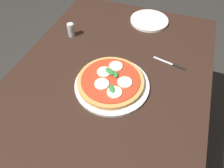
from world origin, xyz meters
name	(u,v)px	position (x,y,z in m)	size (l,w,h in m)	color
ground_plane	(109,148)	(0.00, 0.00, 0.00)	(6.00, 6.00, 0.00)	#2D2B28
dining_table	(108,94)	(0.00, 0.00, 0.62)	(1.22, 0.84, 0.73)	black
serving_tray	(112,85)	(-0.03, -0.03, 0.73)	(0.31, 0.31, 0.01)	silver
pizza	(111,81)	(-0.03, -0.02, 0.75)	(0.27, 0.27, 0.03)	tan
plate_white	(149,21)	(0.48, -0.07, 0.73)	(0.21, 0.21, 0.01)	white
knife	(173,65)	(0.18, -0.25, 0.73)	(0.04, 0.15, 0.01)	black
pepper_shaker	(71,30)	(0.22, 0.28, 0.76)	(0.04, 0.04, 0.07)	#B2B7AD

